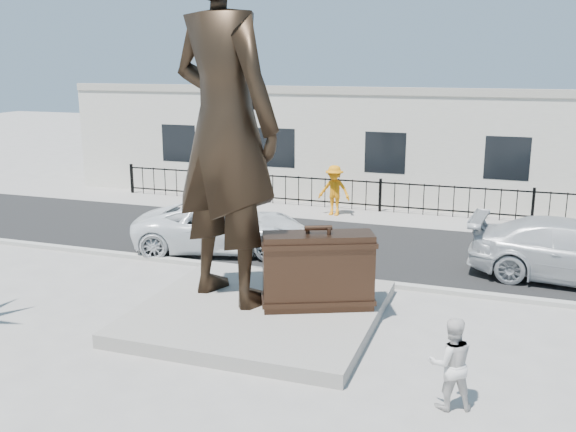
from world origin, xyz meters
name	(u,v)px	position (x,y,z in m)	size (l,w,h in m)	color
ground	(256,348)	(0.00, 0.00, 0.00)	(100.00, 100.00, 0.00)	#9E9991
street	(350,244)	(0.00, 8.00, 0.01)	(40.00, 7.00, 0.01)	black
curb	(319,277)	(0.00, 4.50, 0.06)	(40.00, 0.25, 0.12)	#A5A399
far_sidewalk	(375,216)	(0.00, 12.00, 0.01)	(40.00, 2.50, 0.02)	#9E9991
plinth	(260,312)	(-0.50, 1.50, 0.15)	(5.20, 5.20, 0.30)	gray
fence	(380,197)	(0.00, 12.80, 0.60)	(22.00, 0.10, 1.20)	black
building	(400,142)	(0.00, 17.00, 2.20)	(28.00, 7.00, 4.40)	silver
statue	(225,125)	(-1.40, 1.80, 4.29)	(2.91, 1.91, 7.99)	black
suitcase	(318,271)	(0.76, 1.83, 1.15)	(2.42, 0.77, 1.70)	#311F14
tourist	(451,363)	(3.91, -1.04, 0.80)	(0.78, 0.60, 1.60)	silver
car_white	(222,227)	(-3.54, 6.08, 0.74)	(2.43, 5.28, 1.47)	white
worker	(334,190)	(-1.51, 11.63, 0.96)	(1.22, 0.70, 1.88)	orange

